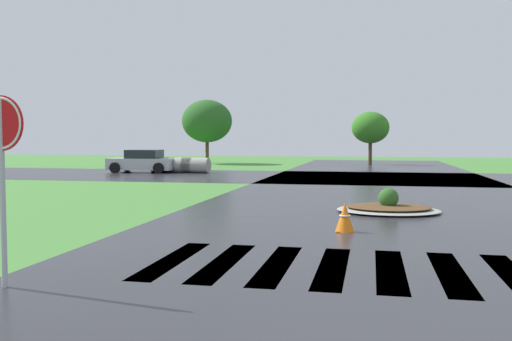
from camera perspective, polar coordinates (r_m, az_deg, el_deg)
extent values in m
cube|color=#2B2B30|center=(14.19, 12.90, -5.13)|extent=(11.41, 80.00, 0.01)
cube|color=#2B2B30|center=(29.96, 12.30, -0.73)|extent=(90.00, 10.27, 0.01)
cube|color=white|center=(9.70, -8.50, -8.99)|extent=(0.45, 3.02, 0.01)
cube|color=white|center=(9.44, -3.29, -9.31)|extent=(0.45, 3.02, 0.01)
cube|color=white|center=(9.25, 2.17, -9.56)|extent=(0.45, 3.02, 0.01)
cube|color=white|center=(9.15, 7.82, -9.74)|extent=(0.45, 3.02, 0.01)
cube|color=white|center=(9.13, 13.55, -9.82)|extent=(0.45, 3.02, 0.01)
cube|color=white|center=(9.21, 19.24, -9.81)|extent=(0.45, 3.02, 0.01)
cylinder|color=#B2B5BA|center=(8.42, -24.46, -2.22)|extent=(0.08, 0.08, 2.59)
cylinder|color=red|center=(8.38, -24.62, 4.42)|extent=(0.76, 0.13, 0.76)
torus|color=white|center=(8.38, -24.62, 4.42)|extent=(0.73, 0.14, 0.73)
ellipsoid|color=#9E9B93|center=(16.12, 13.36, -3.94)|extent=(2.86, 2.38, 0.12)
ellipsoid|color=brown|center=(16.11, 13.36, -3.62)|extent=(2.35, 1.95, 0.10)
sphere|color=#2D6023|center=(16.08, 13.37, -2.73)|extent=(0.56, 0.56, 0.56)
cube|color=#B7B7BF|center=(34.66, -11.53, 0.66)|extent=(4.07, 1.92, 0.69)
cube|color=#1E232B|center=(34.60, -11.34, 1.66)|extent=(2.03, 1.63, 0.52)
cylinder|color=black|center=(34.35, -14.21, 0.28)|extent=(0.65, 0.24, 0.64)
cylinder|color=black|center=(36.04, -13.01, 0.43)|extent=(0.65, 0.24, 0.64)
cylinder|color=black|center=(33.33, -9.92, 0.24)|extent=(0.65, 0.24, 0.64)
cylinder|color=black|center=(35.08, -8.90, 0.40)|extent=(0.65, 0.24, 0.64)
cylinder|color=#9E9B93|center=(34.46, -9.34, 0.57)|extent=(1.70, 1.04, 0.91)
cylinder|color=#9E9B93|center=(34.03, -7.77, 0.55)|extent=(1.70, 1.04, 0.91)
cylinder|color=#9E9B93|center=(33.63, -6.16, 0.53)|extent=(1.70, 1.04, 0.91)
cone|color=orange|center=(12.51, 9.06, -4.72)|extent=(0.42, 0.42, 0.66)
torus|color=white|center=(12.51, 9.06, -4.57)|extent=(0.26, 0.26, 0.04)
cube|color=orange|center=(12.56, 9.05, -6.13)|extent=(0.36, 0.36, 0.03)
cylinder|color=#4C3823|center=(46.08, -5.01, 1.98)|extent=(0.28, 0.28, 2.06)
ellipsoid|color=#295E22|center=(46.09, -5.02, 5.05)|extent=(4.11, 4.11, 3.49)
cylinder|color=#4C3823|center=(44.95, 11.58, 1.80)|extent=(0.28, 0.28, 1.90)
ellipsoid|color=#337521|center=(44.94, 11.61, 4.32)|extent=(2.93, 2.93, 2.49)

